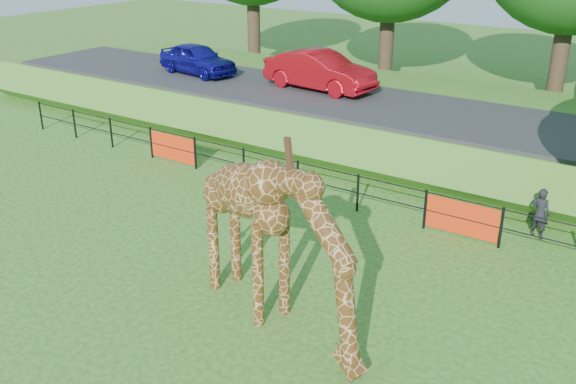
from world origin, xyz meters
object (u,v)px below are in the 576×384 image
Objects in this scene: car_blue at (197,59)px; visitor at (540,213)px; giraffe at (276,243)px; car_red at (320,70)px.

car_blue is 16.65m from visitor.
giraffe is 17.17m from car_blue.
car_blue is at bearing 101.19° from car_red.
giraffe reaches higher than car_blue.
car_blue reaches higher than visitor.
car_blue is 5.90m from car_red.
car_red is (-6.53, 12.39, 0.39)m from giraffe.
giraffe reaches higher than car_red.
giraffe is 1.30× the size of car_blue.
visitor is at bearing -98.47° from car_blue.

